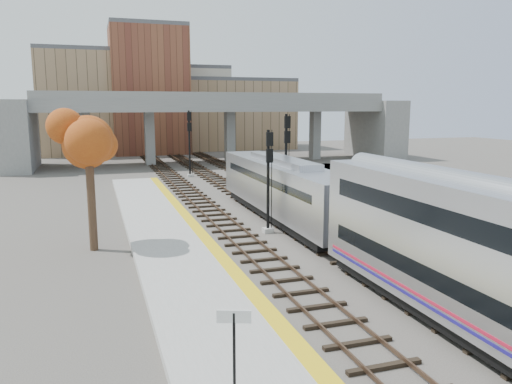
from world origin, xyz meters
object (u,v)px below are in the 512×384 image
object	(u,v)px
signal_mast_near	(268,185)
signal_mast_mid	(286,161)
car_a	(339,179)
signal_mast_far	(190,144)
car_b	(328,169)
car_c	(349,167)
tree	(88,137)
locomotive	(283,188)

from	to	relation	value
signal_mast_near	signal_mast_mid	world-z (taller)	signal_mast_mid
signal_mast_near	car_a	distance (m)	20.84
signal_mast_near	signal_mast_mid	size ratio (longest dim) A/B	0.89
signal_mast_far	car_a	world-z (taller)	signal_mast_far
car_b	car_c	xyz separation A→B (m)	(3.45, 1.23, -0.04)
tree	car_a	xyz separation A→B (m)	(23.47, 16.51, -5.60)
signal_mast_far	car_a	distance (m)	16.82
signal_mast_mid	signal_mast_far	size ratio (longest dim) A/B	0.99
car_a	signal_mast_mid	bearing A→B (deg)	-114.36
signal_mast_mid	locomotive	bearing A→B (deg)	-114.16
signal_mast_mid	car_c	distance (m)	22.56
signal_mast_near	signal_mast_far	distance (m)	25.98
locomotive	tree	world-z (taller)	tree
signal_mast_near	car_a	world-z (taller)	signal_mast_near
signal_mast_far	car_b	xyz separation A→B (m)	(15.39, -2.93, -3.04)
car_a	car_c	size ratio (longest dim) A/B	0.83
signal_mast_near	signal_mast_far	world-z (taller)	signal_mast_far
tree	signal_mast_near	bearing A→B (deg)	3.00
locomotive	tree	xyz separation A→B (m)	(-12.41, -3.55, 3.89)
locomotive	signal_mast_far	xyz separation A→B (m)	(-2.10, 22.96, 1.38)
tree	signal_mast_mid	bearing A→B (deg)	29.06
signal_mast_far	tree	distance (m)	28.56
signal_mast_far	car_b	bearing A→B (deg)	-10.77
signal_mast_mid	car_b	distance (m)	19.47
car_c	car_a	bearing A→B (deg)	-102.52
signal_mast_mid	car_c	bearing A→B (deg)	48.75
signal_mast_far	signal_mast_near	bearing A→B (deg)	-90.00
signal_mast_near	car_b	bearing A→B (deg)	56.26
tree	car_a	bearing A→B (deg)	35.12
locomotive	signal_mast_far	size ratio (longest dim) A/B	2.62
tree	car_b	distance (m)	35.33
locomotive	car_b	distance (m)	24.10
car_c	tree	bearing A→B (deg)	-117.74
signal_mast_near	car_a	xyz separation A→B (m)	(13.16, 15.97, -2.46)
tree	car_c	world-z (taller)	tree
signal_mast_near	car_b	xyz separation A→B (m)	(15.39, 23.05, -2.41)
car_a	car_b	distance (m)	7.43
tree	car_b	size ratio (longest dim) A/B	2.37
signal_mast_mid	car_b	size ratio (longest dim) A/B	2.04
locomotive	signal_mast_far	bearing A→B (deg)	95.22
locomotive	signal_mast_near	distance (m)	3.75
signal_mast_far	locomotive	bearing A→B (deg)	-84.78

